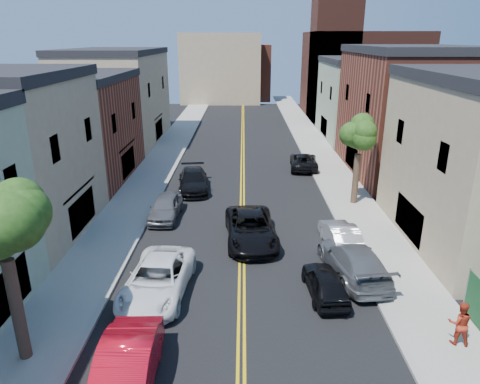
{
  "coord_description": "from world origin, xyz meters",
  "views": [
    {
      "loc": [
        0.06,
        0.93,
        11.17
      ],
      "look_at": [
        -0.14,
        26.89,
        2.0
      ],
      "focal_mm": 32.73,
      "sensor_mm": 36.0,
      "label": 1
    }
  ],
  "objects_px": {
    "black_car_left": "(193,181)",
    "black_car_right": "(325,283)",
    "red_sedan": "(125,371)",
    "pedestrian_right": "(460,323)",
    "black_suv_lane": "(251,228)",
    "silver_car_right": "(340,236)",
    "white_pickup": "(158,279)",
    "grey_car_right": "(353,261)",
    "dark_car_right_far": "(304,161)",
    "grey_car_left": "(166,207)"
  },
  "relations": [
    {
      "from": "black_car_left",
      "to": "black_car_right",
      "type": "distance_m",
      "value": 16.51
    },
    {
      "from": "red_sedan",
      "to": "pedestrian_right",
      "type": "height_order",
      "value": "pedestrian_right"
    },
    {
      "from": "red_sedan",
      "to": "pedestrian_right",
      "type": "bearing_deg",
      "value": 9.84
    },
    {
      "from": "black_suv_lane",
      "to": "silver_car_right",
      "type": "bearing_deg",
      "value": -13.11
    },
    {
      "from": "black_car_right",
      "to": "white_pickup",
      "type": "bearing_deg",
      "value": -4.56
    },
    {
      "from": "red_sedan",
      "to": "grey_car_right",
      "type": "xyz_separation_m",
      "value": [
        9.3,
        7.67,
        -0.03
      ]
    },
    {
      "from": "black_car_left",
      "to": "pedestrian_right",
      "type": "distance_m",
      "value": 21.75
    },
    {
      "from": "grey_car_right",
      "to": "dark_car_right_far",
      "type": "relative_size",
      "value": 1.12
    },
    {
      "from": "black_suv_lane",
      "to": "black_car_left",
      "type": "bearing_deg",
      "value": 111.16
    },
    {
      "from": "grey_car_left",
      "to": "pedestrian_right",
      "type": "height_order",
      "value": "pedestrian_right"
    },
    {
      "from": "dark_car_right_far",
      "to": "black_car_left",
      "type": "bearing_deg",
      "value": 37.52
    },
    {
      "from": "red_sedan",
      "to": "black_car_left",
      "type": "height_order",
      "value": "red_sedan"
    },
    {
      "from": "grey_car_left",
      "to": "pedestrian_right",
      "type": "relative_size",
      "value": 2.51
    },
    {
      "from": "grey_car_left",
      "to": "grey_car_right",
      "type": "bearing_deg",
      "value": -32.98
    },
    {
      "from": "red_sedan",
      "to": "dark_car_right_far",
      "type": "xyz_separation_m",
      "value": [
        9.3,
        26.51,
        -0.15
      ]
    },
    {
      "from": "grey_car_left",
      "to": "dark_car_right_far",
      "type": "relative_size",
      "value": 0.88
    },
    {
      "from": "silver_car_right",
      "to": "pedestrian_right",
      "type": "relative_size",
      "value": 2.5
    },
    {
      "from": "black_suv_lane",
      "to": "pedestrian_right",
      "type": "height_order",
      "value": "pedestrian_right"
    },
    {
      "from": "black_car_right",
      "to": "black_suv_lane",
      "type": "relative_size",
      "value": 0.65
    },
    {
      "from": "grey_car_left",
      "to": "grey_car_right",
      "type": "height_order",
      "value": "grey_car_right"
    },
    {
      "from": "black_suv_lane",
      "to": "pedestrian_right",
      "type": "bearing_deg",
      "value": -53.89
    },
    {
      "from": "white_pickup",
      "to": "silver_car_right",
      "type": "distance_m",
      "value": 10.5
    },
    {
      "from": "black_car_left",
      "to": "pedestrian_right",
      "type": "height_order",
      "value": "pedestrian_right"
    },
    {
      "from": "white_pickup",
      "to": "pedestrian_right",
      "type": "xyz_separation_m",
      "value": [
        12.07,
        -3.49,
        0.23
      ]
    },
    {
      "from": "black_car_right",
      "to": "black_suv_lane",
      "type": "xyz_separation_m",
      "value": [
        -3.3,
        5.63,
        0.17
      ]
    },
    {
      "from": "grey_car_right",
      "to": "white_pickup",
      "type": "bearing_deg",
      "value": 2.85
    },
    {
      "from": "black_car_right",
      "to": "black_car_left",
      "type": "bearing_deg",
      "value": -66.9
    },
    {
      "from": "grey_car_left",
      "to": "white_pickup",
      "type": "bearing_deg",
      "value": -80.97
    },
    {
      "from": "red_sedan",
      "to": "grey_car_right",
      "type": "bearing_deg",
      "value": 38.06
    },
    {
      "from": "white_pickup",
      "to": "silver_car_right",
      "type": "bearing_deg",
      "value": 31.77
    },
    {
      "from": "red_sedan",
      "to": "white_pickup",
      "type": "bearing_deg",
      "value": 88.88
    },
    {
      "from": "white_pickup",
      "to": "grey_car_left",
      "type": "height_order",
      "value": "white_pickup"
    },
    {
      "from": "red_sedan",
      "to": "silver_car_right",
      "type": "bearing_deg",
      "value": 47.58
    },
    {
      "from": "grey_car_right",
      "to": "dark_car_right_far",
      "type": "xyz_separation_m",
      "value": [
        0.0,
        18.84,
        -0.12
      ]
    },
    {
      "from": "grey_car_right",
      "to": "dark_car_right_far",
      "type": "bearing_deg",
      "value": -97.92
    },
    {
      "from": "black_car_right",
      "to": "pedestrian_right",
      "type": "height_order",
      "value": "pedestrian_right"
    },
    {
      "from": "grey_car_right",
      "to": "silver_car_right",
      "type": "bearing_deg",
      "value": -97.92
    },
    {
      "from": "black_car_left",
      "to": "silver_car_right",
      "type": "relative_size",
      "value": 1.21
    },
    {
      "from": "silver_car_right",
      "to": "pedestrian_right",
      "type": "height_order",
      "value": "pedestrian_right"
    },
    {
      "from": "red_sedan",
      "to": "black_car_left",
      "type": "bearing_deg",
      "value": 88.55
    },
    {
      "from": "white_pickup",
      "to": "black_suv_lane",
      "type": "height_order",
      "value": "black_suv_lane"
    },
    {
      "from": "grey_car_left",
      "to": "red_sedan",
      "type": "bearing_deg",
      "value": -83.71
    },
    {
      "from": "pedestrian_right",
      "to": "grey_car_right",
      "type": "bearing_deg",
      "value": -49.6
    },
    {
      "from": "grey_car_left",
      "to": "dark_car_right_far",
      "type": "distance_m",
      "value": 15.62
    },
    {
      "from": "grey_car_left",
      "to": "black_suv_lane",
      "type": "bearing_deg",
      "value": -30.41
    },
    {
      "from": "white_pickup",
      "to": "grey_car_right",
      "type": "height_order",
      "value": "grey_car_right"
    },
    {
      "from": "grey_car_right",
      "to": "silver_car_right",
      "type": "distance_m",
      "value": 3.04
    },
    {
      "from": "pedestrian_right",
      "to": "grey_car_left",
      "type": "bearing_deg",
      "value": -30.48
    },
    {
      "from": "silver_car_right",
      "to": "black_suv_lane",
      "type": "distance_m",
      "value": 5.06
    },
    {
      "from": "black_car_left",
      "to": "dark_car_right_far",
      "type": "distance_m",
      "value": 11.06
    }
  ]
}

